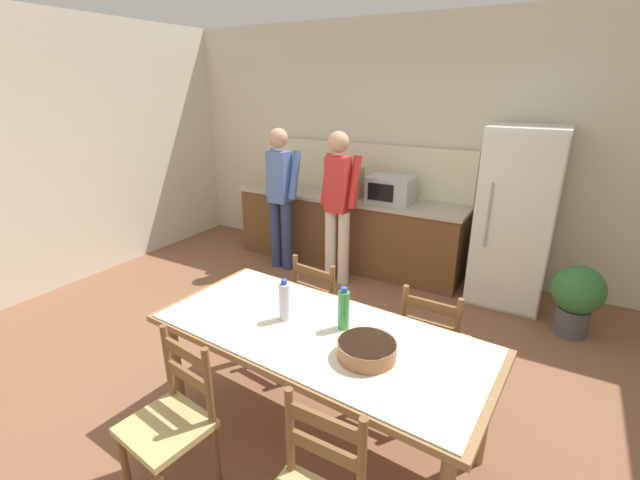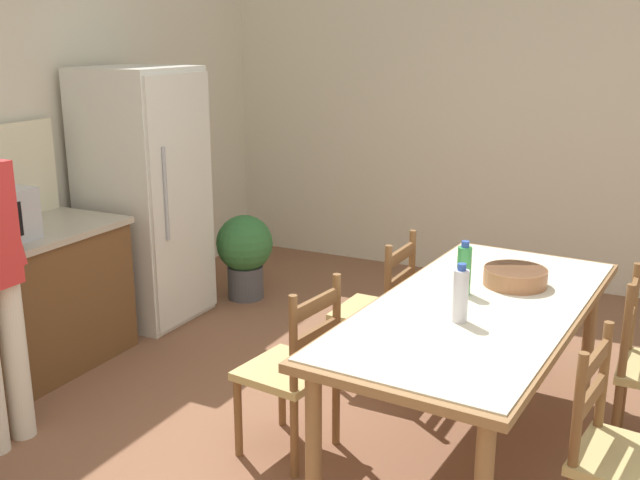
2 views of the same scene
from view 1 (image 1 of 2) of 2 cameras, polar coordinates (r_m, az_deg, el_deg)
ground_plane at (r=3.55m, az=-2.64°, el=-17.62°), size 8.32×8.32×0.00m
wall_back at (r=5.29m, az=13.06°, el=11.77°), size 6.52×0.12×2.90m
wall_left at (r=5.39m, az=-34.09°, el=9.03°), size 0.12×5.20×2.90m
kitchen_counter at (r=5.38m, az=3.65°, el=1.36°), size 2.89×0.66×0.88m
counter_splashback at (r=5.47m, az=5.30°, el=9.62°), size 2.85×0.03×0.60m
refrigerator at (r=4.73m, az=24.62°, el=2.67°), size 0.71×0.73×1.80m
microwave at (r=4.99m, az=9.43°, el=6.67°), size 0.50×0.39×0.30m
paper_bag at (r=5.16m, az=4.36°, el=7.66°), size 0.24×0.16×0.36m
dining_table at (r=2.65m, az=-0.17°, el=-13.47°), size 2.11×1.06×0.78m
bottle_near_centre at (r=2.68m, az=-4.76°, el=-8.10°), size 0.07×0.07×0.27m
bottle_off_centre at (r=2.58m, az=3.18°, el=-9.22°), size 0.07×0.07×0.27m
serving_bowl at (r=2.38m, az=6.25°, el=-14.22°), size 0.32×0.32×0.09m
chair_side_far_left at (r=3.54m, az=0.46°, el=-9.09°), size 0.47×0.45×0.91m
chair_side_near_left at (r=2.65m, az=-19.18°, el=-21.88°), size 0.47×0.45×0.91m
chair_side_far_right at (r=3.20m, az=14.81°, el=-13.31°), size 0.43×0.41×0.91m
person_at_sink at (r=5.12m, az=-5.30°, el=6.33°), size 0.43×0.30×1.71m
person_at_counter at (r=4.71m, az=2.42°, el=5.22°), size 0.43×0.30×1.71m
potted_plant at (r=4.49m, az=31.06°, el=-6.39°), size 0.44×0.44×0.67m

